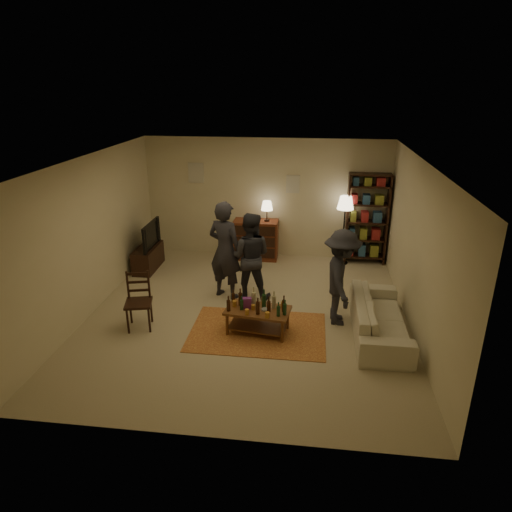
% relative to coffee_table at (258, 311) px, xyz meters
% --- Properties ---
extents(floor, '(6.00, 6.00, 0.00)m').
position_rel_coffee_table_xyz_m(floor, '(-0.25, 0.58, -0.39)').
color(floor, '#C6B793').
rests_on(floor, ground).
extents(room_shell, '(6.00, 6.00, 6.00)m').
position_rel_coffee_table_xyz_m(room_shell, '(-0.90, 3.56, 1.43)').
color(room_shell, beige).
rests_on(room_shell, ground).
extents(rug, '(2.20, 1.50, 0.01)m').
position_rel_coffee_table_xyz_m(rug, '(0.00, -0.00, -0.38)').
color(rug, '#9C4122').
rests_on(rug, ground).
extents(coffee_table, '(1.09, 0.69, 0.76)m').
position_rel_coffee_table_xyz_m(coffee_table, '(0.00, 0.00, 0.00)').
color(coffee_table, brown).
rests_on(coffee_table, ground).
extents(dining_chair, '(0.51, 0.51, 0.97)m').
position_rel_coffee_table_xyz_m(dining_chair, '(-1.98, -0.04, 0.13)').
color(dining_chair, black).
rests_on(dining_chair, ground).
extents(tv_stand, '(0.40, 1.00, 1.06)m').
position_rel_coffee_table_xyz_m(tv_stand, '(-2.69, 2.38, -0.00)').
color(tv_stand, black).
rests_on(tv_stand, ground).
extents(dresser, '(1.00, 0.50, 1.36)m').
position_rel_coffee_table_xyz_m(dresser, '(-0.44, 3.30, 0.09)').
color(dresser, brown).
rests_on(dresser, ground).
extents(bookshelf, '(0.90, 0.34, 2.02)m').
position_rel_coffee_table_xyz_m(bookshelf, '(2.00, 3.36, 0.65)').
color(bookshelf, black).
rests_on(bookshelf, ground).
extents(floor_lamp, '(0.36, 0.36, 1.54)m').
position_rel_coffee_table_xyz_m(floor_lamp, '(1.51, 3.23, 0.91)').
color(floor_lamp, black).
rests_on(floor_lamp, ground).
extents(sofa, '(0.81, 2.08, 0.61)m').
position_rel_coffee_table_xyz_m(sofa, '(1.95, 0.18, -0.08)').
color(sofa, beige).
rests_on(sofa, ground).
extents(person_left, '(0.80, 0.67, 1.86)m').
position_rel_coffee_table_xyz_m(person_left, '(-0.76, 1.25, 0.55)').
color(person_left, '#25242B').
rests_on(person_left, ground).
extents(person_right, '(0.83, 0.66, 1.65)m').
position_rel_coffee_table_xyz_m(person_right, '(-0.31, 1.28, 0.44)').
color(person_right, '#27272F').
rests_on(person_right, ground).
extents(person_by_sofa, '(0.66, 1.09, 1.64)m').
position_rel_coffee_table_xyz_m(person_by_sofa, '(1.32, 0.52, 0.43)').
color(person_by_sofa, '#25252C').
rests_on(person_by_sofa, ground).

